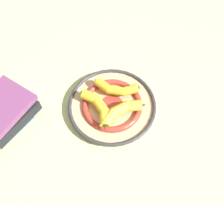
{
  "coord_description": "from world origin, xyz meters",
  "views": [
    {
      "loc": [
        -0.43,
        -0.13,
        0.84
      ],
      "look_at": [
        0.01,
        0.03,
        0.04
      ],
      "focal_mm": 42.0,
      "sensor_mm": 36.0,
      "label": 1
    }
  ],
  "objects_px": {
    "decorative_bowl": "(112,106)",
    "banana_b": "(99,107)",
    "banana_a": "(122,110)",
    "book_stack": "(4,113)",
    "banana_c": "(115,89)"
  },
  "relations": [
    {
      "from": "decorative_bowl",
      "to": "banana_b",
      "type": "xyz_separation_m",
      "value": [
        -0.04,
        0.03,
        0.04
      ]
    },
    {
      "from": "banana_b",
      "to": "banana_c",
      "type": "height_order",
      "value": "banana_b"
    },
    {
      "from": "banana_a",
      "to": "book_stack",
      "type": "height_order",
      "value": "book_stack"
    },
    {
      "from": "banana_a",
      "to": "book_stack",
      "type": "bearing_deg",
      "value": -27.31
    },
    {
      "from": "banana_c",
      "to": "book_stack",
      "type": "relative_size",
      "value": 0.75
    },
    {
      "from": "decorative_bowl",
      "to": "banana_a",
      "type": "relative_size",
      "value": 2.27
    },
    {
      "from": "banana_a",
      "to": "decorative_bowl",
      "type": "bearing_deg",
      "value": -77.84
    },
    {
      "from": "banana_b",
      "to": "banana_c",
      "type": "bearing_deg",
      "value": -69.34
    },
    {
      "from": "decorative_bowl",
      "to": "book_stack",
      "type": "relative_size",
      "value": 1.38
    },
    {
      "from": "banana_b",
      "to": "book_stack",
      "type": "bearing_deg",
      "value": 62.33
    },
    {
      "from": "banana_a",
      "to": "banana_b",
      "type": "height_order",
      "value": "banana_a"
    },
    {
      "from": "banana_b",
      "to": "book_stack",
      "type": "relative_size",
      "value": 0.63
    },
    {
      "from": "banana_a",
      "to": "book_stack",
      "type": "xyz_separation_m",
      "value": [
        -0.15,
        0.37,
        0.01
      ]
    },
    {
      "from": "banana_b",
      "to": "banana_c",
      "type": "xyz_separation_m",
      "value": [
        0.09,
        -0.03,
        -0.0
      ]
    },
    {
      "from": "decorative_bowl",
      "to": "banana_a",
      "type": "bearing_deg",
      "value": -118.52
    }
  ]
}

